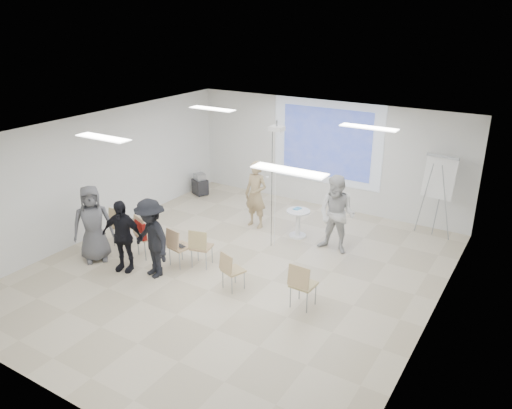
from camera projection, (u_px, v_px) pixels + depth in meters
The scene contains 30 objects.
floor at pixel (237, 272), 10.78m from camera, with size 8.00×9.00×0.10m, color beige.
ceiling at pixel (234, 131), 9.65m from camera, with size 8.00×9.00×0.10m, color white.
wall_back at pixel (327, 154), 13.83m from camera, with size 8.00×0.10×3.00m, color silver.
wall_left at pixel (98, 174), 12.19m from camera, with size 0.10×9.00×3.00m, color silver.
wall_right at pixel (439, 252), 8.24m from camera, with size 0.10×9.00×3.00m, color silver.
projection_halo at pixel (326, 143), 13.65m from camera, with size 3.20×0.01×2.30m, color silver.
projection_image at pixel (326, 143), 13.64m from camera, with size 2.60×0.01×1.90m, color #3549B4.
pedestal_table at pixel (298, 222), 12.21m from camera, with size 0.67×0.67×0.71m.
player_left at pixel (256, 190), 12.60m from camera, with size 0.72×0.49×1.96m, color tan.
player_right at pixel (337, 211), 11.24m from camera, with size 0.98×0.78×2.02m, color silver.
controller_left at pixel (267, 177), 12.60m from camera, with size 0.04×0.11×0.04m, color white.
controller_right at pixel (335, 191), 11.40m from camera, with size 0.04×0.12×0.04m, color silver.
chair_far_left at pixel (121, 224), 11.64m from camera, with size 0.46×0.50×0.98m.
chair_left_mid at pixel (145, 233), 11.14m from camera, with size 0.61×0.63×0.99m.
chair_left_inner at pixel (177, 244), 10.72m from camera, with size 0.50×0.52×0.89m.
chair_center at pixel (200, 245), 10.70m from camera, with size 0.51×0.54×0.89m.
chair_right_inner at pixel (230, 268), 9.83m from camera, with size 0.49×0.51×0.81m.
chair_right_far at pixel (302, 282), 9.19m from camera, with size 0.45×0.48×0.92m.
red_jacket at pixel (141, 230), 10.97m from camera, with size 0.40×0.09×0.38m, color maroon.
laptop at pixel (181, 245), 10.81m from camera, with size 0.33×0.24×0.03m, color black.
audience_left at pixel (122, 231), 10.46m from camera, with size 1.06×0.63×1.82m, color black.
audience_mid at pixel (151, 233), 10.20m from camera, with size 1.25×0.68×1.94m, color black.
audience_outer at pixel (92, 219), 10.86m from camera, with size 0.95×0.63×1.95m, color #5B5B60.
flipchart_easel at pixel (439, 178), 11.86m from camera, with size 0.88×0.68×2.05m.
av_cart at pixel (200, 185), 15.07m from camera, with size 0.55×0.51×0.67m.
ceiling_projector at pixel (276, 135), 10.92m from camera, with size 0.30×0.25×3.00m.
fluor_panel_nw at pixel (212, 109), 12.25m from camera, with size 1.20×0.30×0.02m, color white.
fluor_panel_ne at pixel (369, 127), 10.29m from camera, with size 1.20×0.30×0.02m, color white.
fluor_panel_sw at pixel (103, 138), 9.47m from camera, with size 1.20×0.30×0.02m, color white.
fluor_panel_se at pixel (289, 171), 7.52m from camera, with size 1.20×0.30×0.02m, color white.
Camera 1 is at (5.34, -7.89, 5.22)m, focal length 35.00 mm.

